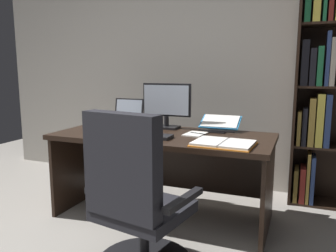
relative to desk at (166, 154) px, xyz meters
name	(u,v)px	position (x,y,z in m)	size (l,w,h in m)	color
wall_back	(192,63)	(-0.09, 0.96, 0.78)	(4.82, 0.12, 2.61)	#B2ADA3
desk	(166,154)	(0.00, 0.00, 0.00)	(1.77, 0.79, 0.71)	black
bookshelf	(334,88)	(1.30, 0.73, 0.55)	(0.89, 0.31, 2.17)	black
office_chair	(135,209)	(0.17, -0.91, -0.10)	(0.67, 0.60, 1.01)	black
monitor	(167,106)	(-0.07, 0.19, 0.39)	(0.45, 0.16, 0.40)	black
laptop	(124,120)	(-0.51, 0.19, 0.24)	(0.30, 0.29, 0.24)	black
keyboard	(146,136)	(-0.07, -0.25, 0.20)	(0.42, 0.15, 0.02)	black
computer_mouse	(112,132)	(-0.37, -0.25, 0.21)	(0.06, 0.10, 0.04)	black
reading_stand_with_book	(220,123)	(0.40, 0.25, 0.25)	(0.34, 0.26, 0.12)	black
open_binder	(224,143)	(0.55, -0.30, 0.20)	(0.44, 0.34, 0.02)	orange
notepad	(195,134)	(0.26, -0.01, 0.19)	(0.15, 0.21, 0.01)	silver
pen	(198,133)	(0.28, -0.01, 0.20)	(0.01, 0.01, 0.14)	black
coffee_mug	(90,122)	(-0.75, -0.02, 0.23)	(0.10, 0.10, 0.09)	maroon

